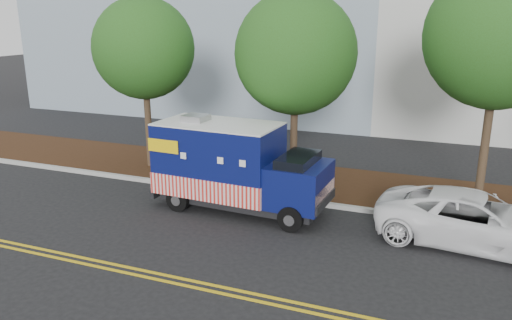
% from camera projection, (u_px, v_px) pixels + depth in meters
% --- Properties ---
extents(ground, '(120.00, 120.00, 0.00)m').
position_uv_depth(ground, '(248.00, 212.00, 15.95)').
color(ground, black).
rests_on(ground, ground).
extents(curb, '(120.00, 0.18, 0.15)m').
position_uv_depth(curb, '(263.00, 196.00, 17.19)').
color(curb, '#9E9E99').
rests_on(curb, ground).
extents(mulch_strip, '(120.00, 4.00, 0.15)m').
position_uv_depth(mulch_strip, '(282.00, 178.00, 19.06)').
color(mulch_strip, black).
rests_on(mulch_strip, ground).
extents(centerline_near, '(120.00, 0.10, 0.01)m').
position_uv_depth(centerline_near, '(177.00, 278.00, 11.97)').
color(centerline_near, gold).
rests_on(centerline_near, ground).
extents(centerline_far, '(120.00, 0.10, 0.01)m').
position_uv_depth(centerline_far, '(172.00, 283.00, 11.75)').
color(centerline_far, gold).
rests_on(centerline_far, ground).
extents(tree_a, '(3.91, 3.91, 6.81)m').
position_uv_depth(tree_a, '(144.00, 49.00, 19.19)').
color(tree_a, '#38281C').
rests_on(tree_a, ground).
extents(tree_b, '(4.25, 4.25, 6.94)m').
position_uv_depth(tree_b, '(296.00, 53.00, 17.19)').
color(tree_b, '#38281C').
rests_on(tree_b, ground).
extents(tree_c, '(4.34, 4.34, 7.66)m').
position_uv_depth(tree_c, '(499.00, 36.00, 14.59)').
color(tree_c, '#38281C').
rests_on(tree_c, ground).
extents(sign_post, '(0.06, 0.06, 2.40)m').
position_uv_depth(sign_post, '(191.00, 151.00, 18.54)').
color(sign_post, '#473828').
rests_on(sign_post, ground).
extents(food_truck, '(5.78, 2.44, 2.99)m').
position_uv_depth(food_truck, '(233.00, 169.00, 15.95)').
color(food_truck, black).
rests_on(food_truck, ground).
extents(white_car, '(5.43, 2.92, 1.45)m').
position_uv_depth(white_car, '(475.00, 220.00, 13.55)').
color(white_car, white).
rests_on(white_car, ground).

